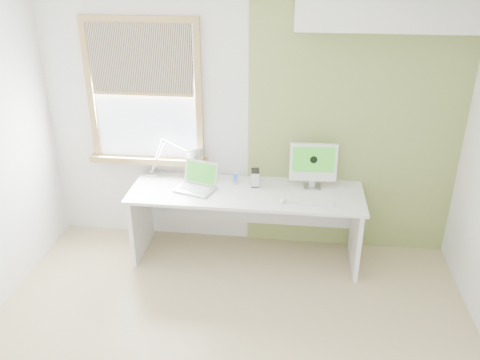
# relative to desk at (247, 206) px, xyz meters

# --- Properties ---
(room) EXTENTS (4.04, 3.54, 2.64)m
(room) POSITION_rel_desk_xyz_m (-0.02, -1.44, 0.77)
(room) COLOR tan
(room) RESTS_ON ground
(accent_wall) EXTENTS (2.00, 0.02, 2.60)m
(accent_wall) POSITION_rel_desk_xyz_m (0.98, 0.30, 0.77)
(accent_wall) COLOR #889F4B
(accent_wall) RESTS_ON room
(soffit) EXTENTS (1.60, 0.40, 0.42)m
(soffit) POSITION_rel_desk_xyz_m (1.18, 0.13, 1.87)
(soffit) COLOR white
(soffit) RESTS_ON room
(window) EXTENTS (1.20, 0.14, 1.42)m
(window) POSITION_rel_desk_xyz_m (-1.02, 0.27, 1.01)
(window) COLOR #AE8849
(window) RESTS_ON room
(desk) EXTENTS (2.20, 0.70, 0.73)m
(desk) POSITION_rel_desk_xyz_m (0.00, 0.00, 0.00)
(desk) COLOR white
(desk) RESTS_ON room
(desk_lamp) EXTENTS (0.68, 0.29, 0.39)m
(desk_lamp) POSITION_rel_desk_xyz_m (-0.60, 0.16, 0.40)
(desk_lamp) COLOR #BABCBF
(desk_lamp) RESTS_ON desk
(laptop) EXTENTS (0.42, 0.38, 0.25)m
(laptop) POSITION_rel_desk_xyz_m (-0.46, -0.05, 0.26)
(laptop) COLOR #BABCBF
(laptop) RESTS_ON desk
(phone_dock) EXTENTS (0.08, 0.08, 0.12)m
(phone_dock) POSITION_rel_desk_xyz_m (-0.12, 0.09, 0.23)
(phone_dock) COLOR #BABCBF
(phone_dock) RESTS_ON desk
(external_drive) EXTENTS (0.09, 0.13, 0.16)m
(external_drive) POSITION_rel_desk_xyz_m (0.07, 0.08, 0.27)
(external_drive) COLOR #BABCBF
(external_drive) RESTS_ON desk
(imac) EXTENTS (0.45, 0.15, 0.44)m
(imac) POSITION_rel_desk_xyz_m (0.61, 0.11, 0.44)
(imac) COLOR #BABCBF
(imac) RESTS_ON desk
(keyboard) EXTENTS (0.42, 0.17, 0.02)m
(keyboard) POSITION_rel_desk_xyz_m (0.61, -0.23, 0.20)
(keyboard) COLOR white
(keyboard) RESTS_ON desk
(mouse) EXTENTS (0.07, 0.10, 0.03)m
(mouse) POSITION_rel_desk_xyz_m (0.35, -0.24, 0.21)
(mouse) COLOR white
(mouse) RESTS_ON desk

